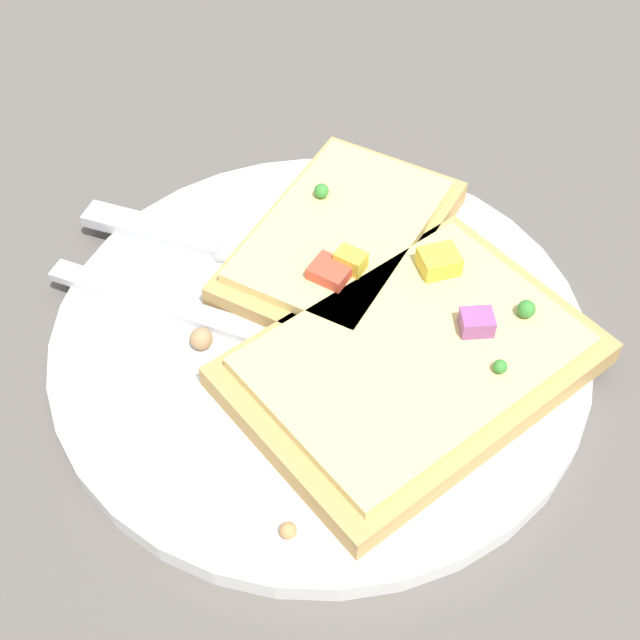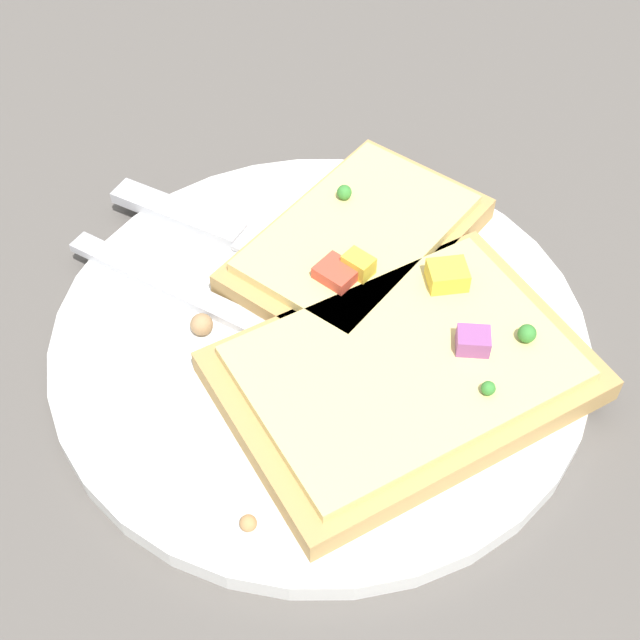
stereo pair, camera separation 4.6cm
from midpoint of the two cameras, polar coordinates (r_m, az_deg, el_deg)
name	(u,v)px [view 2 (the right image)]	position (r m, az deg, el deg)	size (l,w,h in m)	color
ground_plane	(320,347)	(0.47, 2.76, -1.89)	(4.00, 4.00, 0.00)	#56514C
plate	(320,340)	(0.47, 2.78, -1.43)	(0.28, 0.28, 0.01)	white
fork	(255,326)	(0.46, -1.42, -0.55)	(0.22, 0.05, 0.01)	#B7B7BC
knife	(254,242)	(0.50, -1.68, 4.84)	(0.22, 0.06, 0.01)	#B7B7BC
pizza_slice_main	(405,371)	(0.44, 8.45, -3.45)	(0.17, 0.20, 0.03)	tan
pizza_slice_corner	(358,243)	(0.49, 5.08, 4.81)	(0.09, 0.15, 0.03)	tan
crumb_scatter	(230,328)	(0.46, -2.94, -0.67)	(0.11, 0.16, 0.01)	#A88257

